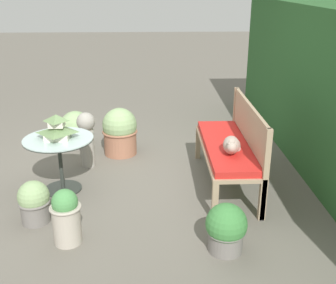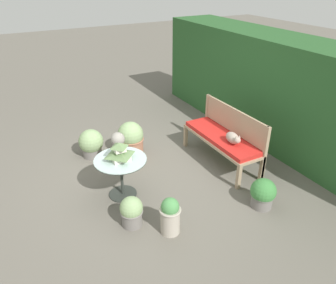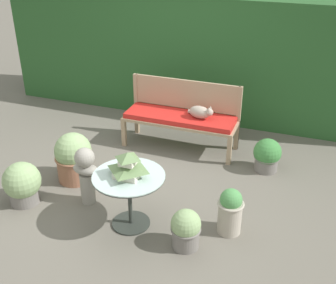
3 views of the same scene
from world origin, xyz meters
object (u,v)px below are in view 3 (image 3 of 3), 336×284
Objects in this scene: patio_table at (129,186)px; potted_plant_hedge_corner at (230,211)px; garden_bench at (180,120)px; cat at (200,112)px; potted_plant_bench_left at (186,229)px; garden_bust at (86,171)px; pagoda_birdhouse at (128,166)px; potted_plant_patio_mid at (267,155)px; potted_plant_bench_right at (22,184)px; potted_plant_table_far at (74,157)px.

patio_table is 1.44× the size of potted_plant_hedge_corner.
garden_bench is 4.13× the size of cat.
garden_bench is at bearing 110.37° from potted_plant_bench_left.
cat is 1.88m from garden_bust.
potted_plant_bench_left is (0.67, -0.13, -0.28)m from patio_table.
pagoda_birdhouse reaches higher than garden_bust.
potted_plant_patio_mid is 0.87× the size of potted_plant_bench_right.
garden_bust reaches higher than patio_table.
potted_plant_hedge_corner is at bearing 13.44° from patio_table.
garden_bust is at bearing 165.53° from potted_plant_bench_left.
patio_table is at bearing -14.13° from garden_bust.
cat reaches higher than potted_plant_hedge_corner.
garden_bust is at bearing -141.99° from potted_plant_patio_mid.
pagoda_birdhouse is (0.07, -1.86, 0.30)m from garden_bench.
patio_table reaches higher than garden_bench.
garden_bench is at bearing 52.55° from potted_plant_table_far.
garden_bust is (-0.64, 0.21, -0.32)m from pagoda_birdhouse.
patio_table is 1.07× the size of garden_bust.
potted_plant_patio_mid is at bearing -3.17° from cat.
potted_plant_bench_right is at bearing -120.62° from cat.
garden_bench is 2.13× the size of patio_table.
potted_plant_table_far is 1.43× the size of potted_plant_patio_mid.
pagoda_birdhouse reaches higher than potted_plant_patio_mid.
potted_plant_hedge_corner is at bearing -97.23° from potted_plant_patio_mid.
cat is 0.75× the size of potted_plant_hedge_corner.
potted_plant_table_far is at bearing 170.73° from potted_plant_hedge_corner.
garden_bench is 3.75× the size of potted_plant_bench_left.
patio_table is at bearing -166.56° from potted_plant_hedge_corner.
potted_plant_table_far is (-0.98, -1.27, -0.13)m from garden_bench.
potted_plant_bench_left is 2.01m from potted_plant_bench_right.
garden_bust is (-0.57, -1.65, -0.03)m from garden_bench.
cat is at bearing 83.03° from patio_table.
potted_plant_bench_left is 0.84× the size of potted_plant_bench_right.
pagoda_birdhouse is 0.65× the size of potted_plant_hedge_corner.
garden_bench is 1.75m from garden_bust.
potted_plant_bench_left is at bearing -69.63° from garden_bench.
patio_table is 1.21m from potted_plant_table_far.
potted_plant_table_far is (-1.05, 0.59, -0.18)m from patio_table.
garden_bust is 1.11× the size of potted_plant_table_far.
patio_table is (-0.23, -1.86, -0.11)m from cat.
potted_plant_hedge_corner is 0.53m from potted_plant_bench_left.
cat is 1.16× the size of pagoda_birdhouse.
potted_plant_bench_left is (0.44, -1.99, -0.39)m from cat.
potted_plant_patio_mid is (1.21, 1.65, -0.52)m from pagoda_birdhouse.
cat is at bearing 50.71° from potted_plant_bench_right.
patio_table is at bearing -88.31° from cat.
potted_plant_bench_left is (1.31, -0.34, -0.20)m from garden_bust.
pagoda_birdhouse is (-0.23, -1.86, 0.14)m from cat.
pagoda_birdhouse is at bearing -88.31° from cat.
potted_plant_bench_right is (-0.30, -0.65, -0.06)m from potted_plant_table_far.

